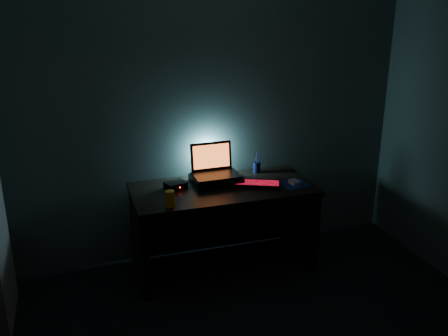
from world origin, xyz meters
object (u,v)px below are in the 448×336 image
object	(u,v)px
juice_glass	(170,199)
keyboard	(251,184)
mouse	(294,182)
pen_cup	(257,167)
router	(176,185)
laptop	(214,168)

from	to	relation	value
juice_glass	keyboard	bearing A→B (deg)	17.11
mouse	pen_cup	size ratio (longest dim) A/B	1.06
pen_cup	juice_glass	size ratio (longest dim) A/B	0.78
router	pen_cup	bearing A→B (deg)	-7.24
keyboard	pen_cup	bearing A→B (deg)	85.03
pen_cup	juice_glass	world-z (taller)	juice_glass
keyboard	juice_glass	size ratio (longest dim) A/B	4.09
keyboard	juice_glass	world-z (taller)	juice_glass
keyboard	router	bearing A→B (deg)	-167.34
router	juice_glass	bearing A→B (deg)	-127.78
mouse	juice_glass	bearing A→B (deg)	-178.47
mouse	juice_glass	world-z (taller)	juice_glass
mouse	pen_cup	distance (m)	0.42
laptop	juice_glass	world-z (taller)	laptop
keyboard	mouse	world-z (taller)	mouse
keyboard	mouse	size ratio (longest dim) A/B	4.95
keyboard	mouse	bearing A→B (deg)	10.10
laptop	mouse	world-z (taller)	laptop
keyboard	pen_cup	size ratio (longest dim) A/B	5.26
juice_glass	pen_cup	bearing A→B (deg)	29.85
mouse	juice_glass	xyz separation A→B (m)	(-1.08, -0.13, 0.04)
mouse	laptop	bearing A→B (deg)	149.69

